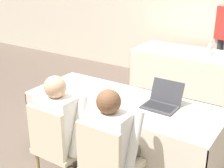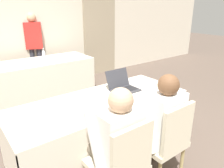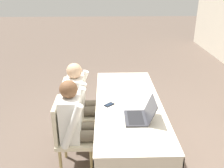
{
  "view_description": "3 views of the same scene",
  "coord_description": "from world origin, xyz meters",
  "px_view_note": "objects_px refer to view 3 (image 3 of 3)",
  "views": [
    {
      "loc": [
        1.52,
        -2.52,
        2.06
      ],
      "look_at": [
        0.0,
        -0.2,
        0.99
      ],
      "focal_mm": 50.0,
      "sensor_mm": 36.0,
      "label": 1
    },
    {
      "loc": [
        -1.25,
        -1.85,
        1.73
      ],
      "look_at": [
        0.0,
        -0.2,
        0.99
      ],
      "focal_mm": 35.0,
      "sensor_mm": 36.0,
      "label": 2
    },
    {
      "loc": [
        2.73,
        -0.28,
        2.18
      ],
      "look_at": [
        0.0,
        -0.2,
        0.99
      ],
      "focal_mm": 40.0,
      "sensor_mm": 36.0,
      "label": 3
    }
  ],
  "objects_px": {
    "laptop": "(140,116)",
    "chair_near_right": "(70,133)",
    "cell_phone": "(109,105)",
    "person_white_shirt": "(78,121)",
    "chair_near_left": "(75,109)",
    "person_checkered_shirt": "(82,99)"
  },
  "relations": [
    {
      "from": "person_white_shirt",
      "to": "chair_near_left",
      "type": "bearing_deg",
      "value": 10.36
    },
    {
      "from": "laptop",
      "to": "chair_near_left",
      "type": "relative_size",
      "value": 0.37
    },
    {
      "from": "chair_near_left",
      "to": "chair_near_right",
      "type": "xyz_separation_m",
      "value": [
        0.56,
        0.0,
        0.0
      ]
    },
    {
      "from": "chair_near_right",
      "to": "person_checkered_shirt",
      "type": "height_order",
      "value": "person_checkered_shirt"
    },
    {
      "from": "person_checkered_shirt",
      "to": "cell_phone",
      "type": "bearing_deg",
      "value": -133.32
    },
    {
      "from": "person_checkered_shirt",
      "to": "chair_near_left",
      "type": "bearing_deg",
      "value": 90.0
    },
    {
      "from": "laptop",
      "to": "person_white_shirt",
      "type": "distance_m",
      "value": 0.71
    },
    {
      "from": "cell_phone",
      "to": "chair_near_left",
      "type": "relative_size",
      "value": 0.15
    },
    {
      "from": "cell_phone",
      "to": "person_white_shirt",
      "type": "relative_size",
      "value": 0.12
    },
    {
      "from": "chair_near_left",
      "to": "person_checkered_shirt",
      "type": "bearing_deg",
      "value": -90.0
    },
    {
      "from": "chair_near_left",
      "to": "person_white_shirt",
      "type": "distance_m",
      "value": 0.59
    },
    {
      "from": "laptop",
      "to": "chair_near_right",
      "type": "height_order",
      "value": "laptop"
    },
    {
      "from": "chair_near_left",
      "to": "person_checkered_shirt",
      "type": "height_order",
      "value": "person_checkered_shirt"
    },
    {
      "from": "chair_near_right",
      "to": "chair_near_left",
      "type": "bearing_deg",
      "value": 0.0
    },
    {
      "from": "chair_near_left",
      "to": "person_white_shirt",
      "type": "bearing_deg",
      "value": -169.64
    },
    {
      "from": "cell_phone",
      "to": "person_checkered_shirt",
      "type": "height_order",
      "value": "person_checkered_shirt"
    },
    {
      "from": "chair_near_right",
      "to": "person_white_shirt",
      "type": "relative_size",
      "value": 0.77
    },
    {
      "from": "chair_near_right",
      "to": "person_white_shirt",
      "type": "distance_m",
      "value": 0.19
    },
    {
      "from": "cell_phone",
      "to": "chair_near_right",
      "type": "height_order",
      "value": "chair_near_right"
    },
    {
      "from": "cell_phone",
      "to": "person_checkered_shirt",
      "type": "relative_size",
      "value": 0.12
    },
    {
      "from": "chair_near_left",
      "to": "person_checkered_shirt",
      "type": "distance_m",
      "value": 0.19
    },
    {
      "from": "chair_near_right",
      "to": "cell_phone",
      "type": "bearing_deg",
      "value": -65.13
    }
  ]
}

